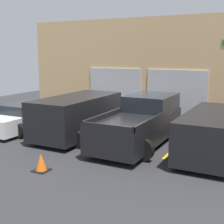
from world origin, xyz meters
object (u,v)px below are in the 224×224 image
object	(u,v)px
sedan_side	(213,133)
traffic_cone	(41,163)
van_right	(77,115)
sedan_white	(28,116)
pickup_truck	(141,122)

from	to	relation	value
sedan_side	traffic_cone	xyz separation A→B (m)	(-4.33, -3.84, -0.58)
van_right	sedan_white	bearing A→B (deg)	179.61
sedan_white	sedan_side	xyz separation A→B (m)	(8.36, -0.02, 0.23)
pickup_truck	van_right	distance (m)	2.80
sedan_white	sedan_side	bearing A→B (deg)	-0.13
van_right	traffic_cone	size ratio (longest dim) A/B	8.12
pickup_truck	sedan_side	xyz separation A→B (m)	(2.79, -0.27, -0.02)
pickup_truck	sedan_white	distance (m)	5.59
sedan_white	traffic_cone	world-z (taller)	sedan_white
pickup_truck	traffic_cone	xyz separation A→B (m)	(-1.54, -4.11, -0.59)
sedan_white	van_right	world-z (taller)	van_right
sedan_white	traffic_cone	bearing A→B (deg)	-43.73
sedan_white	van_right	bearing A→B (deg)	-0.39
traffic_cone	van_right	bearing A→B (deg)	107.96
sedan_side	traffic_cone	size ratio (longest dim) A/B	8.07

